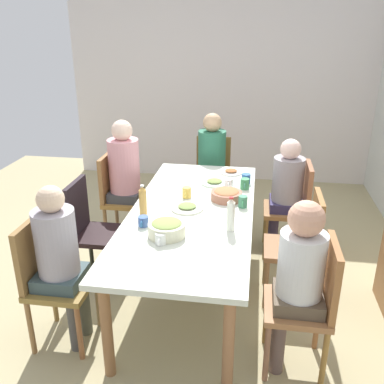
# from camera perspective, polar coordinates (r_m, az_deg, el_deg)

# --- Properties ---
(ground_plane) EXTENTS (6.65, 6.65, 0.00)m
(ground_plane) POSITION_cam_1_polar(r_m,az_deg,el_deg) (3.69, 0.00, -12.69)
(ground_plane) COLOR tan
(wall_left) EXTENTS (0.12, 4.15, 2.60)m
(wall_left) POSITION_cam_1_polar(r_m,az_deg,el_deg) (5.90, 4.33, 14.14)
(wall_left) COLOR silver
(wall_left) RESTS_ON ground_plane
(dining_table) EXTENTS (2.21, 0.94, 0.72)m
(dining_table) POSITION_cam_1_polar(r_m,az_deg,el_deg) (3.36, 0.00, -3.48)
(dining_table) COLOR silver
(dining_table) RESTS_ON ground_plane
(chair_0) EXTENTS (0.40, 0.40, 0.90)m
(chair_0) POSITION_cam_1_polar(r_m,az_deg,el_deg) (3.64, -13.41, -4.53)
(chair_0) COLOR black
(chair_0) RESTS_ON ground_plane
(chair_1) EXTENTS (0.40, 0.40, 0.90)m
(chair_1) POSITION_cam_1_polar(r_m,az_deg,el_deg) (4.26, -9.84, -0.20)
(chair_1) COLOR olive
(chair_1) RESTS_ON ground_plane
(person_1) EXTENTS (0.30, 0.30, 1.25)m
(person_1) POSITION_cam_1_polar(r_m,az_deg,el_deg) (4.16, -8.86, 2.65)
(person_1) COLOR #41363C
(person_1) RESTS_ON ground_plane
(chair_2) EXTENTS (0.40, 0.40, 0.90)m
(chair_2) POSITION_cam_1_polar(r_m,az_deg,el_deg) (4.08, 13.53, -1.58)
(chair_2) COLOR #936236
(chair_2) RESTS_ON ground_plane
(person_2) EXTENTS (0.30, 0.30, 1.13)m
(person_2) POSITION_cam_1_polar(r_m,az_deg,el_deg) (4.01, 12.41, 0.61)
(person_2) COLOR #322944
(person_2) RESTS_ON ground_plane
(chair_3) EXTENTS (0.40, 0.40, 0.90)m
(chair_3) POSITION_cam_1_polar(r_m,az_deg,el_deg) (3.06, -18.48, -10.53)
(chair_3) COLOR olive
(chair_3) RESTS_ON ground_plane
(person_3) EXTENTS (0.30, 0.30, 1.16)m
(person_3) POSITION_cam_1_polar(r_m,az_deg,el_deg) (2.93, -17.24, -7.97)
(person_3) COLOR #48493B
(person_3) RESTS_ON ground_plane
(chair_4) EXTENTS (0.40, 0.40, 0.90)m
(chair_4) POSITION_cam_1_polar(r_m,az_deg,el_deg) (2.79, 15.59, -13.61)
(chair_4) COLOR #96633C
(chair_4) RESTS_ON ground_plane
(person_4) EXTENTS (0.30, 0.30, 1.16)m
(person_4) POSITION_cam_1_polar(r_m,az_deg,el_deg) (2.68, 14.01, -10.31)
(person_4) COLOR brown
(person_4) RESTS_ON ground_plane
(chair_5) EXTENTS (0.40, 0.40, 0.90)m
(chair_5) POSITION_cam_1_polar(r_m,az_deg,el_deg) (3.41, 14.36, -6.47)
(chair_5) COLOR brown
(chair_5) RESTS_ON ground_plane
(chair_6) EXTENTS (0.40, 0.40, 0.90)m
(chair_6) POSITION_cam_1_polar(r_m,az_deg,el_deg) (4.78, 2.72, 2.55)
(chair_6) COLOR olive
(chair_6) RESTS_ON ground_plane
(person_6) EXTENTS (0.30, 0.30, 1.20)m
(person_6) POSITION_cam_1_polar(r_m,az_deg,el_deg) (4.63, 2.64, 4.58)
(person_6) COLOR #474247
(person_6) RESTS_ON ground_plane
(plate_0) EXTENTS (0.25, 0.25, 0.04)m
(plate_0) POSITION_cam_1_polar(r_m,az_deg,el_deg) (3.34, -0.65, -2.06)
(plate_0) COLOR silver
(plate_0) RESTS_ON dining_table
(plate_1) EXTENTS (0.21, 0.21, 0.04)m
(plate_1) POSITION_cam_1_polar(r_m,az_deg,el_deg) (4.14, 5.23, 2.69)
(plate_1) COLOR white
(plate_1) RESTS_ON dining_table
(plate_2) EXTENTS (0.24, 0.24, 0.04)m
(plate_2) POSITION_cam_1_polar(r_m,az_deg,el_deg) (3.86, 3.01, 1.31)
(plate_2) COLOR silver
(plate_2) RESTS_ON dining_table
(bowl_0) EXTENTS (0.26, 0.26, 0.11)m
(bowl_0) POSITION_cam_1_polar(r_m,az_deg,el_deg) (2.93, -3.39, -4.84)
(bowl_0) COLOR beige
(bowl_0) RESTS_ON dining_table
(bowl_1) EXTENTS (0.25, 0.25, 0.09)m
(bowl_1) POSITION_cam_1_polar(r_m,az_deg,el_deg) (3.51, 4.62, -0.35)
(bowl_1) COLOR #A0624B
(bowl_1) RESTS_ON dining_table
(cup_0) EXTENTS (0.11, 0.07, 0.08)m
(cup_0) POSITION_cam_1_polar(r_m,az_deg,el_deg) (2.83, -4.23, -6.23)
(cup_0) COLOR white
(cup_0) RESTS_ON dining_table
(cup_1) EXTENTS (0.11, 0.08, 0.09)m
(cup_1) POSITION_cam_1_polar(r_m,az_deg,el_deg) (3.75, 7.06, 1.08)
(cup_1) COLOR #3D8E57
(cup_1) RESTS_ON dining_table
(cup_2) EXTENTS (0.11, 0.07, 0.08)m
(cup_2) POSITION_cam_1_polar(r_m,az_deg,el_deg) (3.78, 4.94, 1.18)
(cup_2) COLOR white
(cup_2) RESTS_ON dining_table
(cup_3) EXTENTS (0.11, 0.07, 0.07)m
(cup_3) POSITION_cam_1_polar(r_m,az_deg,el_deg) (3.08, -6.52, -3.92)
(cup_3) COLOR #3C5B9B
(cup_3) RESTS_ON dining_table
(cup_4) EXTENTS (0.11, 0.07, 0.09)m
(cup_4) POSITION_cam_1_polar(r_m,az_deg,el_deg) (3.38, 6.80, -1.29)
(cup_4) COLOR #418361
(cup_4) RESTS_ON dining_table
(cup_5) EXTENTS (0.11, 0.07, 0.09)m
(cup_5) POSITION_cam_1_polar(r_m,az_deg,el_deg) (3.54, -0.72, -0.07)
(cup_5) COLOR #ECC452
(cup_5) RESTS_ON dining_table
(cup_6) EXTENTS (0.12, 0.08, 0.09)m
(cup_6) POSITION_cam_1_polar(r_m,az_deg,el_deg) (3.88, 7.22, 1.77)
(cup_6) COLOR #3261A8
(cup_6) RESTS_ON dining_table
(bottle_0) EXTENTS (0.06, 0.06, 0.26)m
(bottle_0) POSITION_cam_1_polar(r_m,az_deg,el_deg) (2.97, 5.19, -3.04)
(bottle_0) COLOR silver
(bottle_0) RESTS_ON dining_table
(bottle_1) EXTENTS (0.06, 0.06, 0.24)m
(bottle_1) POSITION_cam_1_polar(r_m,az_deg,el_deg) (3.24, -6.58, -1.12)
(bottle_1) COLOR gold
(bottle_1) RESTS_ON dining_table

